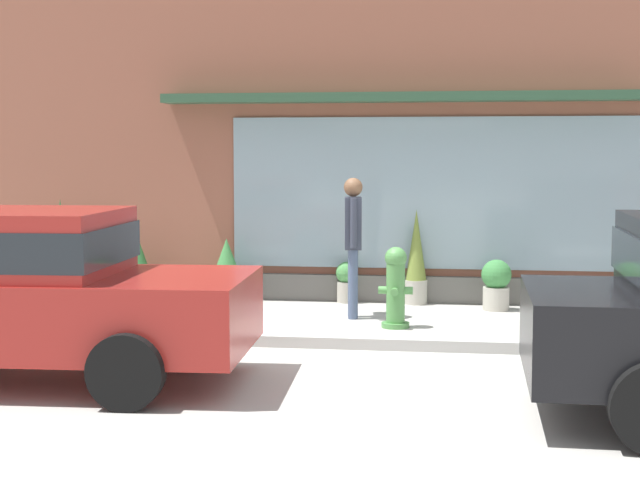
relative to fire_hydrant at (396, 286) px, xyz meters
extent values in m
plane|color=#B2AFA8|center=(-0.09, -1.04, -0.48)|extent=(60.00, 60.00, 0.00)
cube|color=#B2B2AD|center=(-0.09, -1.24, -0.42)|extent=(14.00, 0.24, 0.12)
cube|color=#935642|center=(-0.09, 2.16, 2.06)|extent=(14.00, 0.36, 5.08)
cube|color=#8CA5B2|center=(0.51, 1.96, 1.00)|extent=(5.75, 0.03, 2.04)
cube|color=#2D5138|center=(-0.09, 1.81, 2.27)|extent=(6.35, 0.56, 0.12)
cube|color=#605E59|center=(-0.09, 1.94, -0.30)|extent=(6.15, 0.20, 0.36)
cylinder|color=#4C8C47|center=(0.00, 0.00, -0.45)|extent=(0.33, 0.33, 0.06)
cylinder|color=#4C8C47|center=(0.00, 0.00, -0.08)|extent=(0.22, 0.22, 0.68)
sphere|color=#4C8C47|center=(0.00, 0.00, 0.33)|extent=(0.25, 0.25, 0.25)
cylinder|color=#4C8C47|center=(-0.15, 0.00, -0.04)|extent=(0.10, 0.09, 0.09)
cylinder|color=#4C8C47|center=(0.15, 0.00, -0.04)|extent=(0.10, 0.09, 0.09)
cylinder|color=#4C8C47|center=(0.00, -0.15, -0.04)|extent=(0.09, 0.10, 0.09)
cylinder|color=#475675|center=(-0.57, 0.66, -0.06)|extent=(0.12, 0.12, 0.85)
cylinder|color=#475675|center=(-0.55, 0.51, -0.06)|extent=(0.12, 0.12, 0.85)
cube|color=#333847|center=(-0.56, 0.59, 0.69)|extent=(0.24, 0.31, 0.64)
sphere|color=brown|center=(-0.56, 0.59, 1.12)|extent=(0.23, 0.23, 0.23)
cylinder|color=#333847|center=(-0.59, 0.78, 0.70)|extent=(0.08, 0.08, 0.60)
cylinder|color=#333847|center=(-0.53, 0.39, 0.70)|extent=(0.08, 0.08, 0.60)
cube|color=#846647|center=(-0.58, 0.87, 0.42)|extent=(0.13, 0.25, 0.28)
cylinder|color=black|center=(2.06, -2.75, -0.16)|extent=(0.64, 0.19, 0.64)
cube|color=maroon|center=(-3.24, -3.12, 0.15)|extent=(4.41, 1.92, 0.65)
cylinder|color=black|center=(-1.94, -2.19, -0.17)|extent=(0.62, 0.21, 0.62)
cylinder|color=black|center=(-1.86, -3.93, -0.17)|extent=(0.62, 0.21, 0.62)
cylinder|color=#B7B2A3|center=(-4.70, 1.51, -0.33)|extent=(0.27, 0.27, 0.30)
cone|color=#2D6B33|center=(-4.70, 1.51, 0.37)|extent=(0.25, 0.25, 1.10)
cylinder|color=#B7B2A3|center=(-2.36, 1.50, -0.34)|extent=(0.50, 0.50, 0.27)
cone|color=#3D8442|center=(-2.36, 1.50, 0.09)|extent=(0.45, 0.45, 0.60)
cylinder|color=#B7B2A3|center=(-0.78, 1.81, -0.34)|extent=(0.26, 0.26, 0.28)
sphere|color=#4C934C|center=(-0.78, 1.81, -0.08)|extent=(0.29, 0.29, 0.29)
cylinder|color=#B7B2A3|center=(1.20, 1.43, -0.33)|extent=(0.34, 0.34, 0.30)
sphere|color=#3D8442|center=(1.20, 1.43, -0.02)|extent=(0.38, 0.38, 0.38)
cylinder|color=#33473D|center=(-3.62, 1.57, -0.32)|extent=(0.40, 0.40, 0.31)
cone|color=#2D6B33|center=(-3.62, 1.57, 0.11)|extent=(0.36, 0.36, 0.55)
cylinder|color=#B7B2A3|center=(0.16, 1.80, -0.32)|extent=(0.31, 0.31, 0.32)
cone|color=olive|center=(0.16, 1.80, 0.32)|extent=(0.28, 0.28, 0.94)
camera|label=1|loc=(0.71, -11.11, 1.54)|focal=54.43mm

